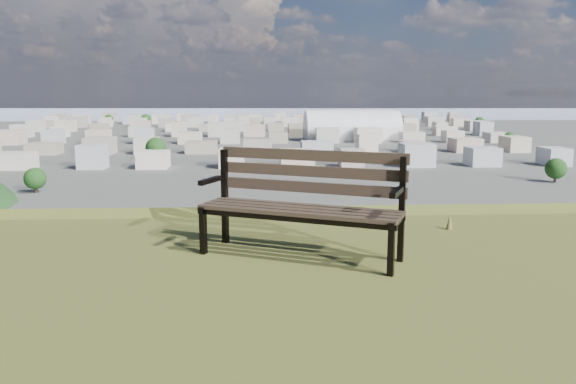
{
  "coord_description": "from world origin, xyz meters",
  "views": [
    {
      "loc": [
        0.15,
        -3.12,
        26.58
      ],
      "look_at": [
        0.55,
        4.14,
        25.3
      ],
      "focal_mm": 35.0,
      "sensor_mm": 36.0,
      "label": 1
    }
  ],
  "objects": [
    {
      "name": "bay_water",
      "position": [
        0.0,
        900.0,
        0.0
      ],
      "size": [
        2400.0,
        700.0,
        0.12
      ],
      "primitive_type": "cube",
      "color": "gray",
      "rests_on": "ground"
    },
    {
      "name": "city_trees",
      "position": [
        -26.39,
        319.0,
        4.83
      ],
      "size": [
        406.52,
        387.2,
        9.98
      ],
      "color": "#302018",
      "rests_on": "ground"
    },
    {
      "name": "far_hills",
      "position": [
        -60.92,
        1402.93,
        25.47
      ],
      "size": [
        2050.0,
        340.0,
        60.0
      ],
      "color": "#9CA4C1",
      "rests_on": "ground"
    },
    {
      "name": "arena",
      "position": [
        54.3,
        318.48,
        5.36
      ],
      "size": [
        54.77,
        25.1,
        22.72
      ],
      "rotation": [
        0.0,
        0.0,
        0.04
      ],
      "color": "silver",
      "rests_on": "ground"
    },
    {
      "name": "grass_tufts",
      "position": [
        -0.13,
        -0.44,
        25.11
      ],
      "size": [
        12.49,
        7.38,
        0.28
      ],
      "color": "brown",
      "rests_on": "hilltop_mesa"
    },
    {
      "name": "park_bench",
      "position": [
        0.59,
        2.24,
        25.58
      ],
      "size": [
        2.03,
        1.38,
        1.02
      ],
      "rotation": [
        0.0,
        0.0,
        -0.43
      ],
      "color": "#3A2A21",
      "rests_on": "hilltop_mesa"
    },
    {
      "name": "city_blocks",
      "position": [
        0.0,
        394.44,
        3.5
      ],
      "size": [
        395.0,
        361.0,
        7.0
      ],
      "color": "beige",
      "rests_on": "ground"
    }
  ]
}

